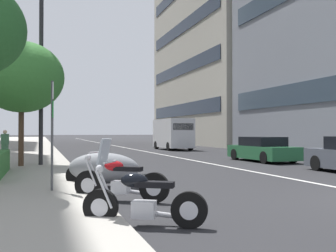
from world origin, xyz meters
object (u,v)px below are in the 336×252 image
object	(u,v)px
delivery_van_ahead	(173,133)
street_tree_by_lamp_post	(21,77)
motorcycle_second_in_row	(141,200)
street_lamp_with_banners	(49,53)
car_far_down_avenue	(262,150)
pedestrian_on_plaza	(5,145)
motorcycle_under_tarp	(103,168)
parking_sign_by_curb	(52,122)
motorcycle_far_end_row	(120,182)

from	to	relation	value
delivery_van_ahead	street_tree_by_lamp_post	size ratio (longest dim) A/B	0.99
delivery_van_ahead	street_tree_by_lamp_post	distance (m)	19.64
motorcycle_second_in_row	street_lamp_with_banners	xyz separation A→B (m)	(11.68, 1.24, 4.56)
street_tree_by_lamp_post	car_far_down_avenue	bearing A→B (deg)	-85.20
street_lamp_with_banners	street_tree_by_lamp_post	xyz separation A→B (m)	(-0.40, 1.12, -1.15)
motorcycle_second_in_row	delivery_van_ahead	distance (m)	28.41
delivery_van_ahead	street_lamp_with_banners	size ratio (longest dim) A/B	0.63
car_far_down_avenue	delivery_van_ahead	size ratio (longest dim) A/B	0.89
car_far_down_avenue	street_tree_by_lamp_post	xyz separation A→B (m)	(-1.01, 11.99, 3.24)
car_far_down_avenue	pedestrian_on_plaza	bearing A→B (deg)	72.20
street_lamp_with_banners	motorcycle_under_tarp	bearing A→B (deg)	-168.72
motorcycle_second_in_row	delivery_van_ahead	world-z (taller)	delivery_van_ahead
parking_sign_by_curb	pedestrian_on_plaza	distance (m)	12.59
motorcycle_far_end_row	parking_sign_by_curb	xyz separation A→B (m)	(1.16, 1.44, 1.39)
motorcycle_far_end_row	motorcycle_under_tarp	world-z (taller)	motorcycle_far_end_row
motorcycle_under_tarp	parking_sign_by_curb	size ratio (longest dim) A/B	0.83
motorcycle_far_end_row	street_lamp_with_banners	size ratio (longest dim) A/B	0.24
motorcycle_under_tarp	pedestrian_on_plaza	distance (m)	11.58
pedestrian_on_plaza	motorcycle_second_in_row	bearing A→B (deg)	123.95
street_tree_by_lamp_post	delivery_van_ahead	bearing A→B (deg)	-37.28
motorcycle_second_in_row	street_tree_by_lamp_post	xyz separation A→B (m)	(11.27, 2.36, 3.42)
street_lamp_with_banners	pedestrian_on_plaza	world-z (taller)	street_lamp_with_banners
motorcycle_second_in_row	delivery_van_ahead	xyz separation A→B (m)	(26.78, -9.44, 1.00)
motorcycle_far_end_row	car_far_down_avenue	bearing A→B (deg)	-99.90
motorcycle_far_end_row	pedestrian_on_plaza	bearing A→B (deg)	-41.37
street_tree_by_lamp_post	parking_sign_by_curb	bearing A→B (deg)	-172.27
motorcycle_under_tarp	street_tree_by_lamp_post	distance (m)	7.53
delivery_van_ahead	pedestrian_on_plaza	world-z (taller)	delivery_van_ahead
motorcycle_second_in_row	pedestrian_on_plaza	size ratio (longest dim) A/B	1.26
motorcycle_far_end_row	motorcycle_second_in_row	bearing A→B (deg)	121.67
motorcycle_under_tarp	street_lamp_with_banners	xyz separation A→B (m)	(6.70, 1.34, 4.47)
delivery_van_ahead	parking_sign_by_curb	bearing A→B (deg)	153.83
car_far_down_avenue	parking_sign_by_curb	world-z (taller)	parking_sign_by_curb
parking_sign_by_curb	street_tree_by_lamp_post	distance (m)	7.97
motorcycle_under_tarp	parking_sign_by_curb	bearing A→B (deg)	73.34
street_tree_by_lamp_post	street_lamp_with_banners	bearing A→B (deg)	-70.16
car_far_down_avenue	parking_sign_by_curb	bearing A→B (deg)	126.55
motorcycle_under_tarp	delivery_van_ahead	world-z (taller)	delivery_van_ahead
car_far_down_avenue	street_lamp_with_banners	xyz separation A→B (m)	(-0.60, 10.87, 4.38)
motorcycle_second_in_row	motorcycle_far_end_row	distance (m)	2.48
motorcycle_under_tarp	delivery_van_ahead	xyz separation A→B (m)	(21.80, -9.35, 0.90)
street_tree_by_lamp_post	pedestrian_on_plaza	world-z (taller)	street_tree_by_lamp_post
parking_sign_by_curb	pedestrian_on_plaza	xyz separation A→B (m)	(12.39, 2.03, -0.91)
parking_sign_by_curb	street_lamp_with_banners	distance (m)	8.65
motorcycle_under_tarp	street_tree_by_lamp_post	world-z (taller)	street_tree_by_lamp_post
motorcycle_second_in_row	parking_sign_by_curb	world-z (taller)	parking_sign_by_curb
motorcycle_under_tarp	car_far_down_avenue	size ratio (longest dim) A/B	0.49
motorcycle_under_tarp	parking_sign_by_curb	world-z (taller)	parking_sign_by_curb
delivery_van_ahead	street_lamp_with_banners	bearing A→B (deg)	143.50
delivery_van_ahead	car_far_down_avenue	bearing A→B (deg)	179.52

